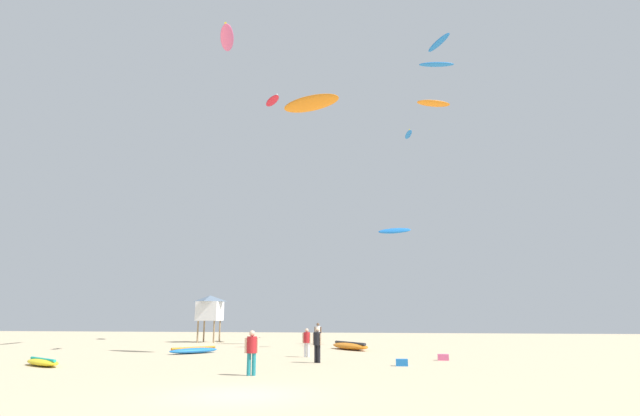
{
  "coord_description": "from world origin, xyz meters",
  "views": [
    {
      "loc": [
        4.79,
        -15.58,
        2.28
      ],
      "look_at": [
        0.0,
        15.28,
        8.79
      ],
      "focal_mm": 29.24,
      "sensor_mm": 36.0,
      "label": 1
    }
  ],
  "objects_px": {
    "kite_grounded_mid": "(194,350)",
    "kite_grounded_far": "(43,362)",
    "kite_aloft_4": "(437,64)",
    "kite_aloft_5": "(272,101)",
    "person_right": "(317,342)",
    "kite_aloft_3": "(408,134)",
    "person_foreground": "(252,349)",
    "lifeguard_tower": "(210,308)",
    "kite_aloft_2": "(227,38)",
    "kite_grounded_near": "(350,346)",
    "kite_aloft_1": "(434,103)",
    "kite_aloft_0": "(394,231)",
    "gear_bag": "(402,363)",
    "person_midground": "(318,333)",
    "cooler_box": "(443,357)",
    "person_left": "(307,340)",
    "kite_aloft_8": "(439,43)",
    "kite_aloft_7": "(311,103)"
  },
  "relations": [
    {
      "from": "kite_grounded_near",
      "to": "kite_aloft_4",
      "type": "height_order",
      "value": "kite_aloft_4"
    },
    {
      "from": "kite_grounded_near",
      "to": "kite_aloft_1",
      "type": "bearing_deg",
      "value": -3.61
    },
    {
      "from": "kite_aloft_0",
      "to": "kite_aloft_7",
      "type": "bearing_deg",
      "value": -112.71
    },
    {
      "from": "cooler_box",
      "to": "person_right",
      "type": "bearing_deg",
      "value": -158.59
    },
    {
      "from": "kite_grounded_far",
      "to": "kite_aloft_0",
      "type": "relative_size",
      "value": 1.05
    },
    {
      "from": "kite_aloft_0",
      "to": "kite_aloft_3",
      "type": "bearing_deg",
      "value": 80.36
    },
    {
      "from": "person_midground",
      "to": "cooler_box",
      "type": "distance_m",
      "value": 15.03
    },
    {
      "from": "person_left",
      "to": "person_right",
      "type": "distance_m",
      "value": 3.77
    },
    {
      "from": "kite_grounded_mid",
      "to": "kite_grounded_far",
      "type": "xyz_separation_m",
      "value": [
        -3.75,
        -9.04,
        -0.02
      ]
    },
    {
      "from": "kite_grounded_near",
      "to": "kite_aloft_5",
      "type": "height_order",
      "value": "kite_aloft_5"
    },
    {
      "from": "kite_aloft_0",
      "to": "gear_bag",
      "type": "bearing_deg",
      "value": -88.86
    },
    {
      "from": "cooler_box",
      "to": "kite_aloft_3",
      "type": "bearing_deg",
      "value": 92.03
    },
    {
      "from": "kite_grounded_near",
      "to": "lifeguard_tower",
      "type": "bearing_deg",
      "value": 147.84
    },
    {
      "from": "kite_aloft_3",
      "to": "kite_aloft_2",
      "type": "bearing_deg",
      "value": -133.97
    },
    {
      "from": "lifeguard_tower",
      "to": "kite_aloft_2",
      "type": "relative_size",
      "value": 0.95
    },
    {
      "from": "person_midground",
      "to": "kite_aloft_5",
      "type": "height_order",
      "value": "kite_aloft_5"
    },
    {
      "from": "person_foreground",
      "to": "kite_aloft_8",
      "type": "xyz_separation_m",
      "value": [
        9.91,
        22.83,
        25.15
      ]
    },
    {
      "from": "kite_aloft_8",
      "to": "kite_grounded_mid",
      "type": "bearing_deg",
      "value": -146.06
    },
    {
      "from": "person_midground",
      "to": "kite_grounded_near",
      "type": "xyz_separation_m",
      "value": [
        2.9,
        -4.06,
        -0.78
      ]
    },
    {
      "from": "kite_aloft_4",
      "to": "kite_aloft_5",
      "type": "bearing_deg",
      "value": 156.05
    },
    {
      "from": "kite_grounded_far",
      "to": "kite_aloft_2",
      "type": "xyz_separation_m",
      "value": [
        3.16,
        14.49,
        24.62
      ]
    },
    {
      "from": "kite_aloft_1",
      "to": "kite_aloft_8",
      "type": "bearing_deg",
      "value": 79.62
    },
    {
      "from": "person_foreground",
      "to": "kite_grounded_mid",
      "type": "height_order",
      "value": "person_foreground"
    },
    {
      "from": "kite_grounded_far",
      "to": "kite_grounded_mid",
      "type": "bearing_deg",
      "value": 67.45
    },
    {
      "from": "kite_grounded_far",
      "to": "kite_aloft_3",
      "type": "xyz_separation_m",
      "value": [
        17.97,
        29.84,
        20.87
      ]
    },
    {
      "from": "person_left",
      "to": "kite_grounded_near",
      "type": "distance_m",
      "value": 7.36
    },
    {
      "from": "person_right",
      "to": "kite_aloft_3",
      "type": "bearing_deg",
      "value": -160.27
    },
    {
      "from": "kite_aloft_4",
      "to": "kite_aloft_0",
      "type": "bearing_deg",
      "value": 145.19
    },
    {
      "from": "kite_aloft_2",
      "to": "kite_grounded_near",
      "type": "bearing_deg",
      "value": -0.66
    },
    {
      "from": "kite_aloft_5",
      "to": "kite_aloft_7",
      "type": "xyz_separation_m",
      "value": [
        6.71,
        -16.18,
        -7.55
      ]
    },
    {
      "from": "kite_grounded_near",
      "to": "kite_grounded_mid",
      "type": "bearing_deg",
      "value": -150.14
    },
    {
      "from": "kite_grounded_mid",
      "to": "kite_aloft_4",
      "type": "height_order",
      "value": "kite_aloft_4"
    },
    {
      "from": "kite_aloft_3",
      "to": "person_foreground",
      "type": "bearing_deg",
      "value": -102.55
    },
    {
      "from": "kite_aloft_3",
      "to": "kite_aloft_8",
      "type": "distance_m",
      "value": 11.04
    },
    {
      "from": "kite_grounded_near",
      "to": "kite_aloft_7",
      "type": "bearing_deg",
      "value": -105.49
    },
    {
      "from": "person_left",
      "to": "kite_aloft_8",
      "type": "distance_m",
      "value": 29.98
    },
    {
      "from": "person_midground",
      "to": "kite_aloft_5",
      "type": "xyz_separation_m",
      "value": [
        -5.55,
        5.84,
        22.31
      ]
    },
    {
      "from": "person_left",
      "to": "kite_aloft_2",
      "type": "xyz_separation_m",
      "value": [
        -8.11,
        7.23,
        23.86
      ]
    },
    {
      "from": "kite_aloft_1",
      "to": "kite_aloft_2",
      "type": "bearing_deg",
      "value": 178.17
    },
    {
      "from": "person_foreground",
      "to": "lifeguard_tower",
      "type": "xyz_separation_m",
      "value": [
        -11.3,
        25.27,
        2.04
      ]
    },
    {
      "from": "kite_grounded_mid",
      "to": "gear_bag",
      "type": "distance_m",
      "value": 14.41
    },
    {
      "from": "person_right",
      "to": "kite_aloft_8",
      "type": "xyz_separation_m",
      "value": [
        8.25,
        16.76,
        25.15
      ]
    },
    {
      "from": "person_right",
      "to": "kite_aloft_1",
      "type": "bearing_deg",
      "value": 177.15
    },
    {
      "from": "kite_grounded_near",
      "to": "kite_aloft_1",
      "type": "xyz_separation_m",
      "value": [
        6.47,
        -0.41,
        17.47
      ]
    },
    {
      "from": "kite_grounded_mid",
      "to": "kite_grounded_far",
      "type": "relative_size",
      "value": 1.09
    },
    {
      "from": "kite_grounded_far",
      "to": "kite_aloft_7",
      "type": "bearing_deg",
      "value": 35.59
    },
    {
      "from": "kite_aloft_2",
      "to": "kite_aloft_4",
      "type": "xyz_separation_m",
      "value": [
        17.0,
        2.87,
        -2.26
      ]
    },
    {
      "from": "person_foreground",
      "to": "kite_aloft_2",
      "type": "bearing_deg",
      "value": 13.71
    },
    {
      "from": "kite_grounded_mid",
      "to": "person_right",
      "type": "bearing_deg",
      "value": -31.61
    },
    {
      "from": "kite_grounded_far",
      "to": "kite_aloft_5",
      "type": "relative_size",
      "value": 1.02
    }
  ]
}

